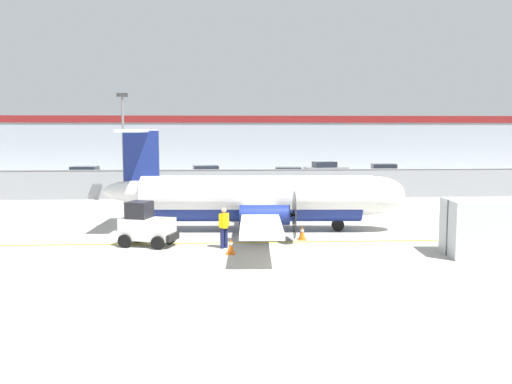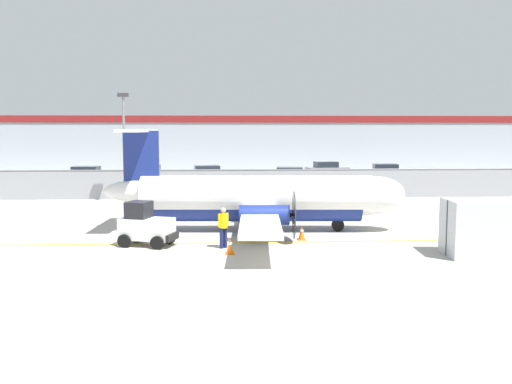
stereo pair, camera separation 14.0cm
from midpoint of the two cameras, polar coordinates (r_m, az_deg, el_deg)
The scene contains 17 objects.
ground_plane at distance 24.98m, azimuth 1.25°, elevation -5.05°, with size 140.00×140.00×0.01m.
perimeter_fence at distance 40.64m, azimuth -0.50°, elevation 0.92°, with size 98.00×0.10×2.10m.
parking_lot_strip at distance 52.18m, azimuth -1.10°, elevation 0.94°, with size 98.00×17.00×0.12m.
background_building at distance 70.45m, azimuth -1.66°, elevation 4.93°, with size 91.00×8.10×6.50m.
commuter_airplane at distance 27.49m, azimuth 0.80°, elevation -0.64°, with size 14.59×16.06×4.92m.
baggage_tug at distance 24.59m, azimuth -10.82°, elevation -3.33°, with size 2.56×1.96×1.88m.
ground_crew_worker at distance 23.68m, azimuth -3.12°, elevation -3.36°, with size 0.48×0.48×1.70m.
cargo_container at distance 23.82m, azimuth 21.45°, elevation -3.37°, with size 2.52×2.14×2.20m.
traffic_cone_near_left at distance 22.65m, azimuth -2.45°, elevation -5.44°, with size 0.36×0.36×0.64m.
traffic_cone_near_right at distance 25.57m, azimuth 4.75°, elevation -4.10°, with size 0.36×0.36×0.64m.
parked_car_0 at distance 52.20m, azimuth -16.66°, elevation 1.60°, with size 4.32×2.26×1.58m.
parked_car_1 at distance 52.72m, azimuth -10.56°, elevation 1.80°, with size 4.20×2.00×1.58m.
parked_car_2 at distance 51.31m, azimuth -4.97°, elevation 1.76°, with size 4.40×2.45×1.58m.
parked_car_3 at distance 48.91m, azimuth 3.59°, elevation 1.55°, with size 4.36×2.37×1.58m.
parked_car_4 at distance 57.79m, azimuth 7.18°, elevation 2.24°, with size 4.39×2.45×1.58m.
parked_car_5 at distance 54.96m, azimuth 12.98°, elevation 1.92°, with size 4.34×2.31×1.58m.
apron_light_pole at distance 38.56m, azimuth -12.95°, elevation 5.21°, with size 0.70×0.30×7.27m.
Camera 2 is at (-1.85, -22.43, 4.91)m, focal length 40.00 mm.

